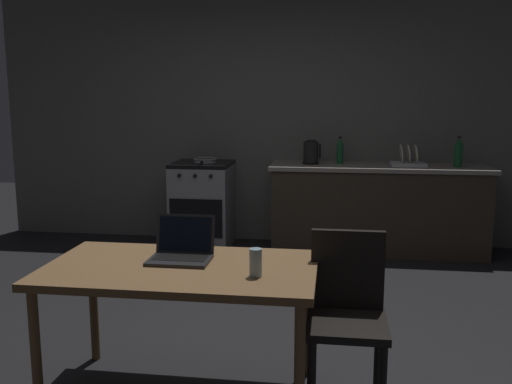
{
  "coord_description": "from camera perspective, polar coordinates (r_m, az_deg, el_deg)",
  "views": [
    {
      "loc": [
        0.75,
        -3.43,
        1.57
      ],
      "look_at": [
        0.19,
        0.64,
        0.87
      ],
      "focal_mm": 39.5,
      "sensor_mm": 36.0,
      "label": 1
    }
  ],
  "objects": [
    {
      "name": "drinking_glass",
      "position": [
        2.72,
        -0.04,
        -7.16
      ],
      "size": [
        0.06,
        0.06,
        0.14
      ],
      "color": "#99B7C6",
      "rests_on": "dining_table"
    },
    {
      "name": "electric_kettle",
      "position": [
        5.73,
        5.59,
        4.0
      ],
      "size": [
        0.18,
        0.16,
        0.24
      ],
      "color": "black",
      "rests_on": "kitchen_counter"
    },
    {
      "name": "back_wall",
      "position": [
        6.07,
        3.65,
        7.86
      ],
      "size": [
        6.4,
        0.1,
        2.75
      ],
      "primitive_type": "cube",
      "color": "#62625D",
      "rests_on": "ground_plane"
    },
    {
      "name": "kitchen_counter",
      "position": [
        5.82,
        12.2,
        -1.63
      ],
      "size": [
        2.16,
        0.64,
        0.89
      ],
      "color": "#382D23",
      "rests_on": "ground_plane"
    },
    {
      "name": "laptop",
      "position": [
        3.02,
        -7.56,
        -5.97
      ],
      "size": [
        0.32,
        0.26,
        0.22
      ],
      "rotation": [
        0.0,
        0.0,
        -0.21
      ],
      "color": "#232326",
      "rests_on": "dining_table"
    },
    {
      "name": "dish_rack",
      "position": [
        5.78,
        15.17,
        3.07
      ],
      "size": [
        0.34,
        0.26,
        0.21
      ],
      "color": "silver",
      "rests_on": "kitchen_counter"
    },
    {
      "name": "ground_plane",
      "position": [
        3.85,
        -4.2,
        -14.39
      ],
      "size": [
        12.0,
        12.0,
        0.0
      ],
      "primitive_type": "plane",
      "color": "black"
    },
    {
      "name": "frying_pan",
      "position": [
        5.86,
        -5.22,
        3.23
      ],
      "size": [
        0.25,
        0.42,
        0.05
      ],
      "color": "gray",
      "rests_on": "stove_oven"
    },
    {
      "name": "bottle",
      "position": [
        5.8,
        19.81,
        3.79
      ],
      "size": [
        0.08,
        0.08,
        0.3
      ],
      "color": "#19592D",
      "rests_on": "kitchen_counter"
    },
    {
      "name": "bottle_b",
      "position": [
        5.8,
        8.5,
        4.15
      ],
      "size": [
        0.07,
        0.07,
        0.28
      ],
      "color": "#19592D",
      "rests_on": "kitchen_counter"
    },
    {
      "name": "dining_table",
      "position": [
        2.95,
        -7.62,
        -8.65
      ],
      "size": [
        1.39,
        0.78,
        0.71
      ],
      "color": "brown",
      "rests_on": "ground_plane"
    },
    {
      "name": "stove_oven",
      "position": [
        5.96,
        -5.42,
        -1.21
      ],
      "size": [
        0.6,
        0.62,
        0.89
      ],
      "color": "gray",
      "rests_on": "ground_plane"
    },
    {
      "name": "chair",
      "position": [
        2.97,
        9.2,
        -11.4
      ],
      "size": [
        0.4,
        0.4,
        0.89
      ],
      "rotation": [
        0.0,
        0.0,
        0.29
      ],
      "color": "black",
      "rests_on": "ground_plane"
    }
  ]
}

